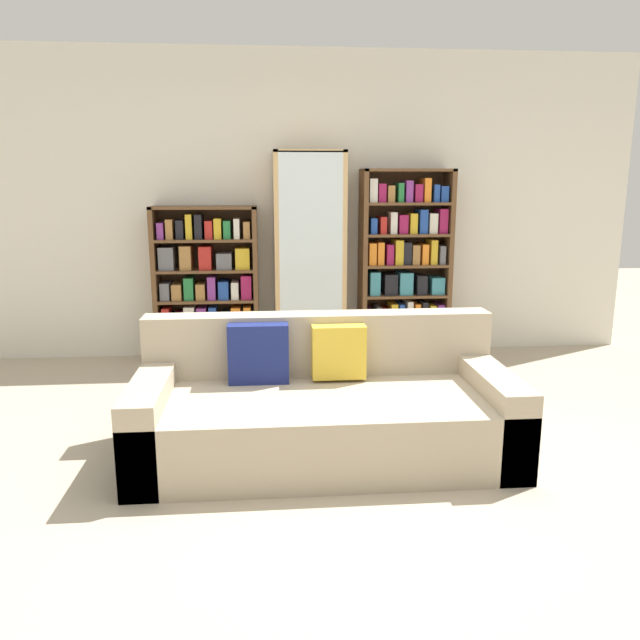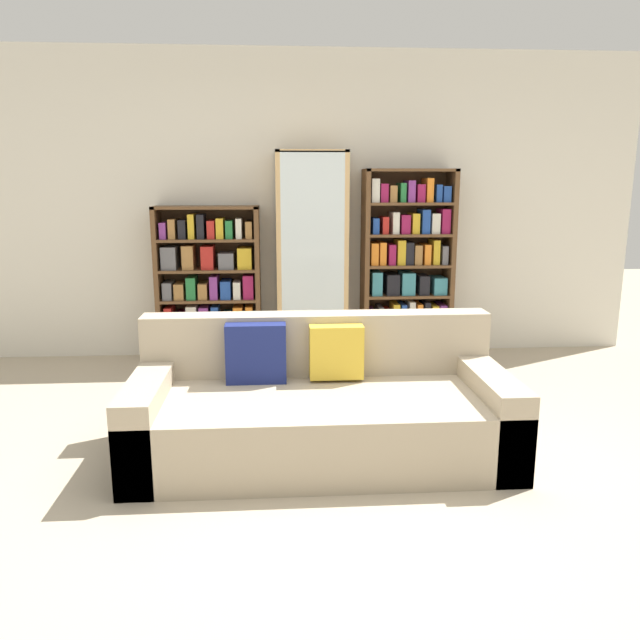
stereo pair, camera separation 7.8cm
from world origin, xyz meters
name	(u,v)px [view 1 (the left image)]	position (x,y,z in m)	size (l,w,h in m)	color
ground_plane	(343,486)	(0.00, 0.00, 0.00)	(16.00, 16.00, 0.00)	tan
wall_back	(307,207)	(0.00, 2.71, 1.35)	(6.00, 0.06, 2.70)	silver
couch	(323,409)	(-0.06, 0.44, 0.26)	(2.15, 0.98, 0.77)	tan
bookshelf_left	(207,287)	(-0.90, 2.50, 0.66)	(0.90, 0.32, 1.37)	brown
display_cabinet	(310,257)	(0.01, 2.48, 0.92)	(0.62, 0.36, 1.83)	tan
bookshelf_right	(405,267)	(0.87, 2.50, 0.82)	(0.80, 0.32, 1.68)	brown
wine_bottle	(377,380)	(0.42, 1.33, 0.14)	(0.07, 0.07, 0.35)	black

